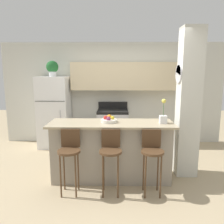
{
  "coord_description": "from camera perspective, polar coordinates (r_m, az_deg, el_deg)",
  "views": [
    {
      "loc": [
        0.07,
        -3.54,
        1.8
      ],
      "look_at": [
        0.0,
        0.72,
        1.04
      ],
      "focal_mm": 35.0,
      "sensor_mm": 36.0,
      "label": 1
    }
  ],
  "objects": [
    {
      "name": "orchid_vase",
      "position": [
        3.65,
        13.23,
        -1.08
      ],
      "size": [
        0.11,
        0.11,
        0.4
      ],
      "color": "white",
      "rests_on": "counter_bar"
    },
    {
      "name": "bar_stool_right",
      "position": [
        3.33,
        10.44,
        -10.43
      ],
      "size": [
        0.34,
        0.34,
        0.97
      ],
      "color": "#4C331E",
      "rests_on": "ground_plane"
    },
    {
      "name": "ground_plane",
      "position": [
        3.97,
        -0.18,
        -16.8
      ],
      "size": [
        14.0,
        14.0,
        0.0
      ],
      "primitive_type": "plane",
      "color": "tan"
    },
    {
      "name": "fruit_bowl",
      "position": [
        3.65,
        -0.8,
        -2.06
      ],
      "size": [
        0.27,
        0.27,
        0.12
      ],
      "color": "silver",
      "rests_on": "counter_bar"
    },
    {
      "name": "pillar_right",
      "position": [
        3.98,
        19.29,
        2.08
      ],
      "size": [
        0.38,
        0.33,
        2.55
      ],
      "color": "silver",
      "rests_on": "ground_plane"
    },
    {
      "name": "potted_plant_on_fridge",
      "position": [
        5.44,
        -15.31,
        11.1
      ],
      "size": [
        0.28,
        0.28,
        0.37
      ],
      "color": "silver",
      "rests_on": "refrigerator"
    },
    {
      "name": "bar_stool_mid",
      "position": [
        3.28,
        -0.35,
        -10.54
      ],
      "size": [
        0.34,
        0.34,
        0.97
      ],
      "color": "#4C331E",
      "rests_on": "ground_plane"
    },
    {
      "name": "stove_range",
      "position": [
        5.42,
        0.13,
        -4.15
      ],
      "size": [
        0.74,
        0.64,
        1.07
      ],
      "color": "silver",
      "rests_on": "ground_plane"
    },
    {
      "name": "bar_stool_left",
      "position": [
        3.35,
        -11.05,
        -10.29
      ],
      "size": [
        0.34,
        0.34,
        0.97
      ],
      "color": "#4C331E",
      "rests_on": "ground_plane"
    },
    {
      "name": "trash_bin",
      "position": [
        5.33,
        -9.09,
        -7.55
      ],
      "size": [
        0.28,
        0.28,
        0.38
      ],
      "color": "#59595B",
      "rests_on": "ground_plane"
    },
    {
      "name": "wall_back",
      "position": [
        5.55,
        1.52,
        6.59
      ],
      "size": [
        5.6,
        0.38,
        2.55
      ],
      "color": "silver",
      "rests_on": "ground_plane"
    },
    {
      "name": "counter_bar",
      "position": [
        3.77,
        -0.19,
        -10.02
      ],
      "size": [
        2.07,
        0.68,
        0.99
      ],
      "color": "gray",
      "rests_on": "ground_plane"
    },
    {
      "name": "refrigerator",
      "position": [
        5.52,
        -14.8,
        -0.01
      ],
      "size": [
        0.72,
        0.68,
        1.72
      ],
      "color": "white",
      "rests_on": "ground_plane"
    }
  ]
}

